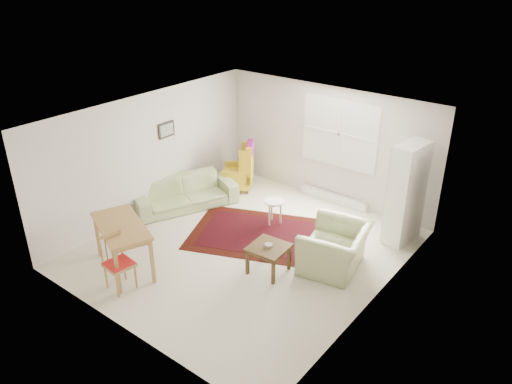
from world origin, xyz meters
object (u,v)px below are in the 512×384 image
Objects in this scene: wingback_chair at (237,166)px; desk at (124,247)px; cabinet at (407,194)px; sofa at (184,188)px; desk_chair at (119,263)px; armchair at (335,244)px; coffee_table at (268,259)px; stool at (274,212)px.

wingback_chair is 0.84× the size of desk.
cabinet is (3.88, 0.18, 0.39)m from wingback_chair.
sofa is 2.29× the size of desk_chair.
armchair is 1.75m from cabinet.
coffee_table is 0.32× the size of cabinet.
armchair is 3.59m from desk.
coffee_table is at bearing -33.88° from desk_chair.
desk is (0.53, -3.64, -0.14)m from wingback_chair.
desk is (-1.09, -2.84, 0.17)m from stool.
cabinet is (2.25, 0.98, 0.70)m from stool.
sofa is 3.55× the size of coffee_table.
wingback_chair is at bearing -124.30° from armchair.
cabinet is at bearing 60.43° from coffee_table.
desk is 0.56m from desk_chair.
stool is 0.38× the size of desk.
desk reaches higher than coffee_table.
desk is 1.43× the size of desk_chair.
sofa is 4.50m from cabinet.
wingback_chair is (0.32, 1.36, 0.13)m from sofa.
sofa is 1.59× the size of desk.
desk_chair is (0.92, -4.04, -0.10)m from wingback_chair.
armchair is at bearing -66.42° from sofa.
cabinet is at bearing 149.83° from armchair.
stool is (1.95, 0.56, -0.18)m from sofa.
sofa is at bearing -102.22° from armchair.
wingback_chair is at bearing 153.65° from stool.
desk_chair reaches higher than sofa.
sofa reaches higher than desk.
desk is (-1.99, -1.44, 0.18)m from coffee_table.
coffee_table is (2.85, -0.84, -0.19)m from sofa.
coffee_table is 2.44m from desk_chair.
stool is at bearing -49.78° from sofa.
wingback_chair reaches higher than desk_chair.
coffee_table is at bearing 35.80° from desk.
desk_chair is (-0.70, -3.23, 0.22)m from stool.
sofa is 2.03m from stool.
armchair is 1.92× the size of coffee_table.
sofa is 4.19× the size of stool.
cabinet is 1.41× the size of desk.
wingback_chair reaches higher than armchair.
desk is (-2.81, -2.24, -0.03)m from armchair.
armchair reaches higher than stool.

